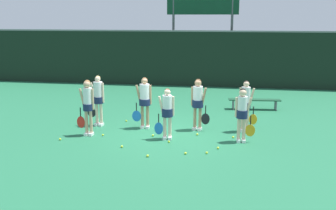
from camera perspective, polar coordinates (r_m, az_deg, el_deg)
name	(u,v)px	position (r m, az deg, el deg)	size (l,w,h in m)	color
ground_plane	(168,133)	(12.97, 0.02, -4.12)	(140.00, 140.00, 0.00)	#216642
fence_windscreen	(195,58)	(21.35, 3.90, 6.76)	(60.00, 0.08, 3.02)	black
scoreboard	(203,5)	(22.34, 5.06, 14.24)	(3.96, 0.15, 5.58)	#515156
bench_courtside	(254,101)	(16.51, 12.44, 0.63)	(2.13, 0.53, 0.43)	#19472D
player_0	(88,103)	(12.76, -11.59, 0.32)	(0.60, 0.32, 1.81)	tan
player_1	(167,110)	(12.14, -0.14, -0.74)	(0.62, 0.34, 1.61)	beige
player_2	(242,111)	(12.06, 10.74, -0.81)	(0.63, 0.34, 1.67)	beige
player_3	(98,97)	(13.84, -10.11, 1.19)	(0.64, 0.35, 1.77)	beige
player_4	(144,98)	(13.35, -3.43, 0.99)	(0.68, 0.38, 1.76)	tan
player_5	(198,100)	(13.14, 4.37, 0.75)	(0.64, 0.38, 1.74)	tan
player_6	(246,102)	(13.17, 11.22, 0.40)	(0.61, 0.33, 1.72)	beige
tennis_ball_0	(153,135)	(12.64, -2.20, -4.43)	(0.06, 0.06, 0.06)	#CCE033
tennis_ball_1	(185,153)	(11.06, 2.55, -7.00)	(0.07, 0.07, 0.07)	#CCE033
tennis_ball_2	(122,147)	(11.66, -6.72, -6.01)	(0.07, 0.07, 0.07)	#CCE033
tennis_ball_3	(148,156)	(10.86, -2.99, -7.38)	(0.07, 0.07, 0.07)	#CCE033
tennis_ball_4	(233,137)	(12.63, 9.43, -4.62)	(0.07, 0.07, 0.07)	#CCE033
tennis_ball_5	(197,134)	(12.78, 4.27, -4.27)	(0.07, 0.07, 0.07)	#CCE033
tennis_ball_6	(207,153)	(11.14, 5.64, -6.91)	(0.07, 0.07, 0.07)	#CCE033
tennis_ball_7	(218,148)	(11.56, 7.26, -6.20)	(0.07, 0.07, 0.07)	#CCE033
tennis_ball_8	(126,121)	(14.43, -6.07, -2.30)	(0.06, 0.06, 0.06)	#CCE033
tennis_ball_9	(169,142)	(12.02, 0.14, -5.34)	(0.07, 0.07, 0.07)	#CCE033
tennis_ball_10	(103,135)	(12.85, -9.44, -4.31)	(0.06, 0.06, 0.06)	#CCE033
tennis_ball_11	(60,139)	(12.70, -15.39, -4.80)	(0.07, 0.07, 0.07)	#CCE033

